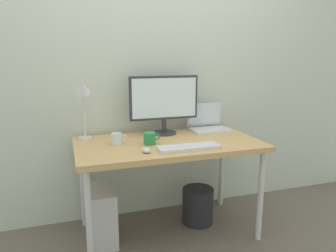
{
  "coord_description": "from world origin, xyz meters",
  "views": [
    {
      "loc": [
        -0.73,
        -2.23,
        1.39
      ],
      "look_at": [
        0.0,
        0.0,
        0.87
      ],
      "focal_mm": 34.48,
      "sensor_mm": 36.0,
      "label": 1
    }
  ],
  "objects_px": {
    "coffee_mug": "(150,138)",
    "desk_lamp": "(83,97)",
    "laptop": "(208,123)",
    "computer_tower": "(103,215)",
    "monitor": "(164,101)",
    "glass_cup": "(117,139)",
    "wastebasket": "(198,205)",
    "mouse": "(146,150)",
    "keyboard": "(189,147)",
    "desk": "(168,150)"
  },
  "relations": [
    {
      "from": "keyboard",
      "to": "mouse",
      "type": "relative_size",
      "value": 4.89
    },
    {
      "from": "monitor",
      "to": "keyboard",
      "type": "xyz_separation_m",
      "value": [
        0.03,
        -0.48,
        -0.26
      ]
    },
    {
      "from": "coffee_mug",
      "to": "desk_lamp",
      "type": "bearing_deg",
      "value": 147.86
    },
    {
      "from": "laptop",
      "to": "desk_lamp",
      "type": "relative_size",
      "value": 0.69
    },
    {
      "from": "desk",
      "to": "glass_cup",
      "type": "xyz_separation_m",
      "value": [
        -0.38,
        0.03,
        0.11
      ]
    },
    {
      "from": "computer_tower",
      "to": "wastebasket",
      "type": "bearing_deg",
      "value": 2.43
    },
    {
      "from": "desk",
      "to": "mouse",
      "type": "distance_m",
      "value": 0.33
    },
    {
      "from": "desk_lamp",
      "to": "coffee_mug",
      "type": "xyz_separation_m",
      "value": [
        0.44,
        -0.27,
        -0.28
      ]
    },
    {
      "from": "desk",
      "to": "keyboard",
      "type": "bearing_deg",
      "value": -72.44
    },
    {
      "from": "mouse",
      "to": "wastebasket",
      "type": "distance_m",
      "value": 0.86
    },
    {
      "from": "desk_lamp",
      "to": "computer_tower",
      "type": "bearing_deg",
      "value": -68.78
    },
    {
      "from": "computer_tower",
      "to": "desk_lamp",
      "type": "bearing_deg",
      "value": 111.22
    },
    {
      "from": "computer_tower",
      "to": "wastebasket",
      "type": "height_order",
      "value": "computer_tower"
    },
    {
      "from": "desk_lamp",
      "to": "computer_tower",
      "type": "relative_size",
      "value": 1.1
    },
    {
      "from": "keyboard",
      "to": "glass_cup",
      "type": "relative_size",
      "value": 3.85
    },
    {
      "from": "computer_tower",
      "to": "coffee_mug",
      "type": "bearing_deg",
      "value": -10.91
    },
    {
      "from": "desk",
      "to": "keyboard",
      "type": "height_order",
      "value": "keyboard"
    },
    {
      "from": "coffee_mug",
      "to": "glass_cup",
      "type": "bearing_deg",
      "value": 164.92
    },
    {
      "from": "mouse",
      "to": "computer_tower",
      "type": "xyz_separation_m",
      "value": [
        -0.28,
        0.26,
        -0.56
      ]
    },
    {
      "from": "coffee_mug",
      "to": "wastebasket",
      "type": "xyz_separation_m",
      "value": [
        0.44,
        0.1,
        -0.65
      ]
    },
    {
      "from": "glass_cup",
      "to": "monitor",
      "type": "bearing_deg",
      "value": 26.38
    },
    {
      "from": "laptop",
      "to": "desk_lamp",
      "type": "bearing_deg",
      "value": -179.19
    },
    {
      "from": "desk",
      "to": "glass_cup",
      "type": "relative_size",
      "value": 12.01
    },
    {
      "from": "desk_lamp",
      "to": "wastebasket",
      "type": "xyz_separation_m",
      "value": [
        0.88,
        -0.17,
        -0.93
      ]
    },
    {
      "from": "desk",
      "to": "laptop",
      "type": "distance_m",
      "value": 0.53
    },
    {
      "from": "monitor",
      "to": "wastebasket",
      "type": "distance_m",
      "value": 0.92
    },
    {
      "from": "monitor",
      "to": "coffee_mug",
      "type": "height_order",
      "value": "monitor"
    },
    {
      "from": "desk_lamp",
      "to": "glass_cup",
      "type": "relative_size",
      "value": 4.05
    },
    {
      "from": "glass_cup",
      "to": "computer_tower",
      "type": "height_order",
      "value": "glass_cup"
    },
    {
      "from": "monitor",
      "to": "desk_lamp",
      "type": "height_order",
      "value": "monitor"
    },
    {
      "from": "laptop",
      "to": "desk_lamp",
      "type": "distance_m",
      "value": 1.07
    },
    {
      "from": "keyboard",
      "to": "computer_tower",
      "type": "height_order",
      "value": "keyboard"
    },
    {
      "from": "desk_lamp",
      "to": "computer_tower",
      "type": "xyz_separation_m",
      "value": [
        0.08,
        -0.21,
        -0.87
      ]
    },
    {
      "from": "monitor",
      "to": "keyboard",
      "type": "relative_size",
      "value": 1.3
    },
    {
      "from": "coffee_mug",
      "to": "wastebasket",
      "type": "height_order",
      "value": "coffee_mug"
    },
    {
      "from": "desk_lamp",
      "to": "laptop",
      "type": "bearing_deg",
      "value": 0.81
    },
    {
      "from": "coffee_mug",
      "to": "laptop",
      "type": "bearing_deg",
      "value": 25.89
    },
    {
      "from": "desk",
      "to": "glass_cup",
      "type": "height_order",
      "value": "glass_cup"
    },
    {
      "from": "laptop",
      "to": "wastebasket",
      "type": "height_order",
      "value": "laptop"
    },
    {
      "from": "coffee_mug",
      "to": "mouse",
      "type": "bearing_deg",
      "value": -111.6
    },
    {
      "from": "coffee_mug",
      "to": "wastebasket",
      "type": "distance_m",
      "value": 0.79
    },
    {
      "from": "keyboard",
      "to": "computer_tower",
      "type": "xyz_separation_m",
      "value": [
        -0.58,
        0.27,
        -0.55
      ]
    },
    {
      "from": "laptop",
      "to": "keyboard",
      "type": "bearing_deg",
      "value": -126.96
    },
    {
      "from": "monitor",
      "to": "glass_cup",
      "type": "distance_m",
      "value": 0.53
    },
    {
      "from": "laptop",
      "to": "glass_cup",
      "type": "relative_size",
      "value": 2.8
    },
    {
      "from": "glass_cup",
      "to": "computer_tower",
      "type": "relative_size",
      "value": 0.27
    },
    {
      "from": "desk_lamp",
      "to": "mouse",
      "type": "height_order",
      "value": "desk_lamp"
    },
    {
      "from": "coffee_mug",
      "to": "computer_tower",
      "type": "height_order",
      "value": "coffee_mug"
    },
    {
      "from": "monitor",
      "to": "glass_cup",
      "type": "height_order",
      "value": "monitor"
    },
    {
      "from": "laptop",
      "to": "computer_tower",
      "type": "bearing_deg",
      "value": -166.98
    }
  ]
}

